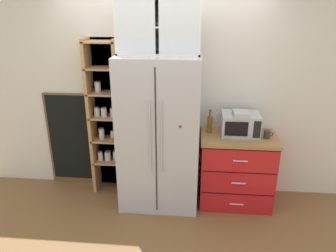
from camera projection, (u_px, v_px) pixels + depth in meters
The scene contains 12 objects.
ground_plane at pixel (160, 200), 4.12m from camera, with size 10.58×10.58×0.00m, color brown.
wall_back_cream at pixel (163, 95), 4.03m from camera, with size 4.89×0.10×2.55m, color silver.
refrigerator at pixel (160, 133), 3.80m from camera, with size 0.93×0.69×1.84m.
pantry_shelf_column at pixel (107, 117), 4.07m from camera, with size 0.44×0.30×1.99m.
counter_cabinet at pixel (236, 169), 3.94m from camera, with size 0.89×0.59×0.90m.
microwave at pixel (240, 124), 3.78m from camera, with size 0.44×0.33×0.26m.
coffee_maker at pixel (240, 123), 3.73m from camera, with size 0.17×0.20×0.31m.
mug_charcoal at pixel (267, 134), 3.70m from camera, with size 0.11×0.07×0.09m.
bottle_amber at pixel (210, 123), 3.83m from camera, with size 0.06×0.06×0.29m.
bottle_cobalt at pixel (240, 128), 3.68m from camera, with size 0.06×0.06×0.27m.
upper_cabinet at pixel (159, 26), 3.41m from camera, with size 0.89×0.32×0.58m.
chalkboard_menu at pixel (70, 140), 4.30m from camera, with size 0.60×0.04×1.29m.
Camera 1 is at (0.42, -3.47, 2.37)m, focal length 34.27 mm.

